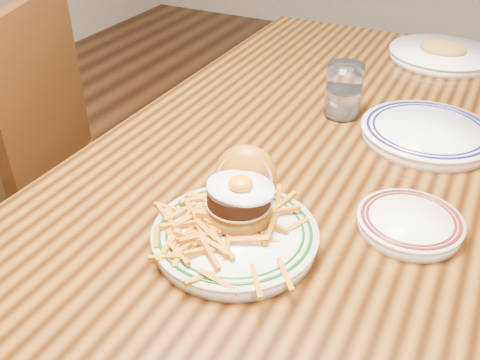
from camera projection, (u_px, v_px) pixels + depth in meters
The scene contains 8 objects.
floor at pixel (296, 356), 1.60m from camera, with size 6.00×6.00×0.00m, color black.
table at pixel (312, 170), 1.23m from camera, with size 0.85×1.60×0.75m.
chair_left at pixel (12, 165), 1.51m from camera, with size 0.59×0.59×0.98m.
main_plate at pixel (237, 220), 0.88m from camera, with size 0.27×0.29×0.13m.
side_plate at pixel (410, 222), 0.90m from camera, with size 0.18×0.18×0.03m.
rear_plate at pixel (427, 132), 1.17m from camera, with size 0.29×0.29×0.03m.
water_glass at pixel (343, 94), 1.24m from camera, with size 0.08×0.08×0.13m.
far_plate at pixel (442, 54), 1.57m from camera, with size 0.30×0.30×0.05m.
Camera 1 is at (0.32, -1.00, 1.32)m, focal length 40.00 mm.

